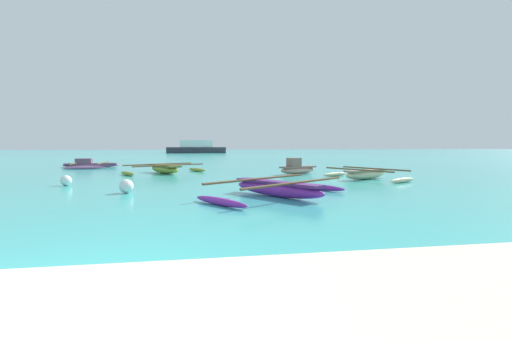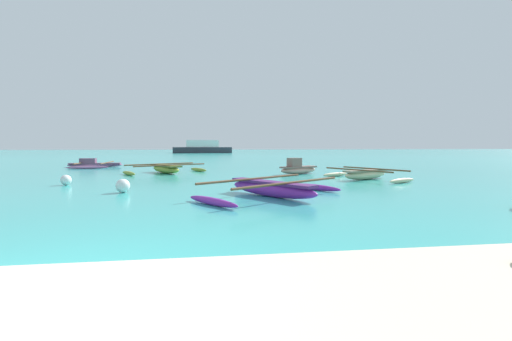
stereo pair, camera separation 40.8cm
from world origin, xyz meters
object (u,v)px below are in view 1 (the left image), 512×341
at_px(moored_boat_0, 277,189).
at_px(moored_boat_2, 366,174).
at_px(mooring_buoy_1, 66,180).
at_px(moored_boat_1, 297,168).
at_px(mooring_buoy_2, 126,186).
at_px(distant_ferry, 196,148).
at_px(moored_boat_3, 165,169).
at_px(moored_boat_4, 90,164).

distance_m(moored_boat_0, moored_boat_2, 6.79).
bearing_deg(mooring_buoy_1, moored_boat_1, 20.13).
bearing_deg(mooring_buoy_1, mooring_buoy_2, -42.69).
distance_m(moored_boat_2, distant_ferry, 54.47).
relative_size(moored_boat_3, moored_boat_4, 1.14).
height_order(moored_boat_3, mooring_buoy_2, moored_boat_3).
xyz_separation_m(moored_boat_4, distant_ferry, (6.81, 43.16, 0.82)).
distance_m(moored_boat_2, moored_boat_4, 18.30).
relative_size(moored_boat_0, moored_boat_1, 2.09).
distance_m(moored_boat_4, mooring_buoy_2, 14.60).
bearing_deg(moored_boat_3, moored_boat_2, 31.59).
bearing_deg(moored_boat_3, distant_ferry, 147.47).
xyz_separation_m(moored_boat_0, moored_boat_3, (-4.16, 9.26, 0.00)).
relative_size(moored_boat_0, moored_boat_2, 1.19).
xyz_separation_m(moored_boat_4, mooring_buoy_2, (5.15, -13.66, 0.02)).
bearing_deg(moored_boat_0, moored_boat_1, 124.33).
height_order(moored_boat_1, mooring_buoy_1, moored_boat_1).
relative_size(moored_boat_0, distant_ferry, 0.43).
distance_m(moored_boat_0, moored_boat_4, 18.02).
bearing_deg(moored_boat_4, distant_ferry, 78.44).
relative_size(moored_boat_0, moored_boat_3, 1.06).
distance_m(moored_boat_2, mooring_buoy_2, 10.14).
bearing_deg(mooring_buoy_2, mooring_buoy_1, 137.31).
xyz_separation_m(moored_boat_2, moored_boat_4, (-14.85, 10.70, -0.03)).
distance_m(moored_boat_1, distant_ferry, 50.99).
xyz_separation_m(moored_boat_2, moored_boat_3, (-9.28, 4.80, 0.01)).
relative_size(moored_boat_0, mooring_buoy_1, 12.22).
height_order(moored_boat_1, moored_boat_2, moored_boat_1).
relative_size(moored_boat_1, mooring_buoy_1, 5.85).
bearing_deg(moored_boat_3, mooring_buoy_1, -61.34).
xyz_separation_m(moored_boat_2, mooring_buoy_1, (-12.37, -0.50, -0.03)).
height_order(moored_boat_0, mooring_buoy_2, moored_boat_0).
relative_size(moored_boat_3, mooring_buoy_2, 10.26).
xyz_separation_m(mooring_buoy_1, mooring_buoy_2, (2.67, -2.46, 0.02)).
bearing_deg(mooring_buoy_1, moored_boat_4, 102.48).
height_order(mooring_buoy_2, distant_ferry, distant_ferry).
xyz_separation_m(moored_boat_1, mooring_buoy_1, (-10.11, -3.70, -0.10)).
bearing_deg(moored_boat_0, moored_boat_2, 95.81).
bearing_deg(distant_ferry, moored_boat_1, -83.49).
height_order(moored_boat_4, mooring_buoy_2, moored_boat_4).
bearing_deg(distant_ferry, mooring_buoy_1, -94.55).
height_order(moored_boat_3, mooring_buoy_1, moored_boat_3).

